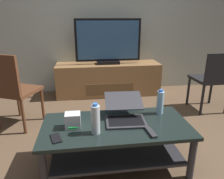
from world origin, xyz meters
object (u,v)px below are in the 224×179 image
object	(u,v)px
dining_chair	(213,78)
water_bottle_near	(96,119)
television	(108,43)
water_bottle_far	(160,102)
coffee_table	(116,137)
side_chair	(12,88)
cell_phone	(56,138)
tv_remote	(151,132)
media_cabinet	(108,79)
router_box	(73,120)
laptop	(125,113)

from	to	relation	value
dining_chair	water_bottle_near	bearing A→B (deg)	-146.65
television	water_bottle_far	bearing A→B (deg)	-80.51
television	water_bottle_near	distance (m)	2.09
coffee_table	water_bottle_near	xyz separation A→B (m)	(-0.18, -0.12, 0.25)
coffee_table	side_chair	world-z (taller)	side_chair
water_bottle_near	cell_phone	distance (m)	0.33
television	dining_chair	world-z (taller)	television
television	tv_remote	xyz separation A→B (m)	(0.10, -2.10, -0.47)
coffee_table	water_bottle_far	xyz separation A→B (m)	(0.45, 0.17, 0.24)
side_chair	water_bottle_far	distance (m)	1.71
cell_phone	dining_chair	bearing A→B (deg)	13.12
coffee_table	cell_phone	bearing A→B (deg)	-161.58
side_chair	water_bottle_far	world-z (taller)	side_chair
dining_chair	water_bottle_near	xyz separation A→B (m)	(-1.70, -1.12, 0.04)
coffee_table	tv_remote	world-z (taller)	tv_remote
television	water_bottle_far	distance (m)	1.81
tv_remote	media_cabinet	bearing A→B (deg)	86.98
dining_chair	water_bottle_near	size ratio (longest dim) A/B	3.34
router_box	water_bottle_near	world-z (taller)	water_bottle_near
water_bottle_near	dining_chair	bearing A→B (deg)	33.35
water_bottle_near	cell_phone	size ratio (longest dim) A/B	1.85
water_bottle_near	side_chair	bearing A→B (deg)	132.72
water_bottle_far	side_chair	bearing A→B (deg)	155.45
water_bottle_far	tv_remote	xyz separation A→B (m)	(-0.20, -0.35, -0.11)
media_cabinet	television	xyz separation A→B (m)	(0.00, -0.02, 0.63)
media_cabinet	router_box	world-z (taller)	router_box
water_bottle_far	router_box	bearing A→B (deg)	-168.60
tv_remote	cell_phone	bearing A→B (deg)	172.74
water_bottle_far	television	bearing A→B (deg)	99.49
cell_phone	media_cabinet	bearing A→B (deg)	55.78
water_bottle_far	tv_remote	distance (m)	0.42
laptop	cell_phone	bearing A→B (deg)	-156.07
dining_chair	coffee_table	bearing A→B (deg)	-146.63
side_chair	tv_remote	bearing A→B (deg)	-38.02
tv_remote	side_chair	bearing A→B (deg)	136.38
media_cabinet	side_chair	size ratio (longest dim) A/B	1.90
television	tv_remote	bearing A→B (deg)	-87.38
television	tv_remote	distance (m)	2.15
coffee_table	water_bottle_near	world-z (taller)	water_bottle_near
coffee_table	television	xyz separation A→B (m)	(0.16, 1.91, 0.61)
router_box	cell_phone	xyz separation A→B (m)	(-0.13, -0.16, -0.06)
cell_phone	tv_remote	world-z (taller)	tv_remote
laptop	coffee_table	bearing A→B (deg)	-134.43
television	water_bottle_near	bearing A→B (deg)	-99.57
media_cabinet	laptop	size ratio (longest dim) A/B	3.95
cell_phone	tv_remote	bearing A→B (deg)	-18.59
coffee_table	dining_chair	distance (m)	1.83
dining_chair	router_box	xyz separation A→B (m)	(-1.88, -1.00, -0.02)
laptop	tv_remote	size ratio (longest dim) A/B	2.79
media_cabinet	water_bottle_far	bearing A→B (deg)	-80.62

